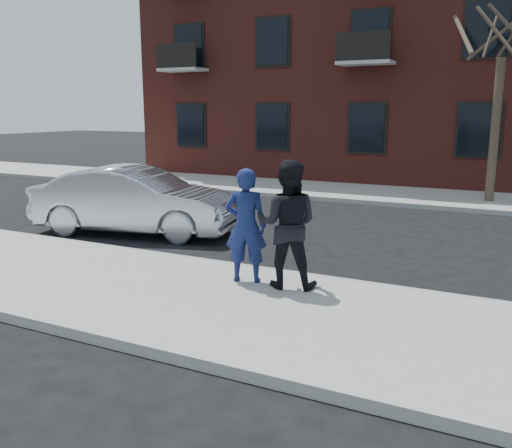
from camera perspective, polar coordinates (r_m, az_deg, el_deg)
The scene contains 10 objects.
ground at distance 9.11m, azimuth -11.68°, elevation -6.75°, with size 100.00×100.00×0.00m, color black.
near_sidewalk at distance 8.90m, azimuth -12.70°, elevation -6.74°, with size 50.00×3.50×0.15m, color #9A9891.
near_curb at distance 10.29m, azimuth -6.38°, elevation -3.95°, with size 50.00×0.10×0.15m, color #999691.
far_sidewalk at distance 18.99m, azimuth 9.66°, elevation 3.33°, with size 50.00×3.50×0.15m, color #9A9891.
far_curb at distance 17.30m, azimuth 7.92°, elevation 2.54°, with size 50.00×0.10×0.15m, color #999691.
apartment_building at distance 25.18m, azimuth 19.56°, elevation 18.82°, with size 24.30×10.30×12.30m.
street_tree at distance 17.96m, azimuth 24.78°, elevation 19.41°, with size 3.60×3.60×6.80m.
silver_sedan at distance 12.99m, azimuth -12.54°, elevation 2.41°, with size 1.66×4.77×1.57m, color #B7BABF.
man_hoodie at distance 8.62m, azimuth -1.08°, elevation -0.17°, with size 0.78×0.64×1.84m.
man_peacoat at distance 8.37m, azimuth 3.32°, elevation -0.03°, with size 1.13×0.97×2.00m.
Camera 1 is at (5.40, -6.74, 2.89)m, focal length 38.00 mm.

